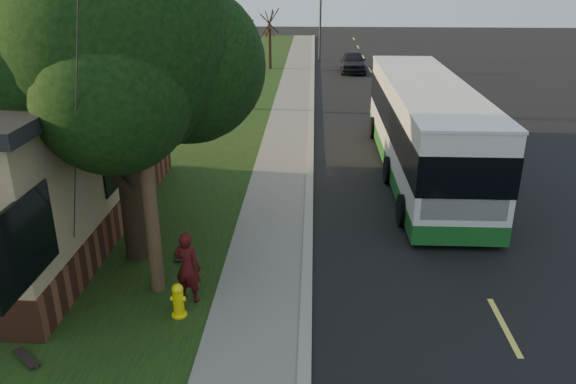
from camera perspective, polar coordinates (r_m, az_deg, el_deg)
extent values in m
plane|color=black|center=(11.77, 1.80, -13.01)|extent=(120.00, 120.00, 0.00)
cube|color=black|center=(21.14, 13.18, 2.79)|extent=(8.00, 80.00, 0.01)
cube|color=gray|center=(20.75, 2.26, 3.17)|extent=(0.25, 80.00, 0.12)
cube|color=slate|center=(20.79, -0.50, 3.16)|extent=(2.00, 80.00, 0.08)
cube|color=black|center=(21.26, -9.98, 3.24)|extent=(5.00, 80.00, 0.07)
cylinder|color=yellow|center=(11.88, -11.05, -11.09)|extent=(0.22, 0.22, 0.55)
sphere|color=yellow|center=(11.70, -11.18, -9.67)|extent=(0.24, 0.24, 0.24)
cylinder|color=yellow|center=(11.82, -11.10, -10.58)|extent=(0.30, 0.10, 0.10)
cylinder|color=yellow|center=(11.82, -11.10, -10.58)|extent=(0.10, 0.18, 0.10)
cylinder|color=yellow|center=(12.02, -10.96, -12.11)|extent=(0.32, 0.32, 0.04)
cylinder|color=#473321|center=(11.38, -14.96, 10.21)|extent=(0.30, 0.30, 9.00)
cylinder|color=#2D2D30|center=(10.87, -20.76, 4.79)|extent=(2.52, 3.21, 7.60)
cylinder|color=black|center=(13.70, -15.76, 1.15)|extent=(0.56, 0.56, 4.00)
sphere|color=black|center=(12.96, -17.25, 14.49)|extent=(5.20, 5.20, 5.20)
sphere|color=black|center=(13.23, -10.24, 12.61)|extent=(3.60, 3.60, 3.60)
sphere|color=black|center=(13.08, -22.75, 12.52)|extent=(3.80, 3.80, 3.80)
sphere|color=black|center=(11.79, -17.40, 9.35)|extent=(3.20, 3.20, 3.20)
sphere|color=black|center=(14.44, -17.93, 16.70)|extent=(3.40, 3.40, 3.40)
cylinder|color=black|center=(28.32, -4.79, 11.69)|extent=(0.24, 0.24, 3.30)
cylinder|color=black|center=(28.08, -4.90, 15.01)|extent=(1.38, 0.57, 2.01)
cylinder|color=black|center=(28.08, -4.90, 15.01)|extent=(0.74, 1.21, 1.58)
cylinder|color=black|center=(28.08, -4.90, 15.01)|extent=(0.65, 1.05, 1.95)
cylinder|color=black|center=(28.08, -4.90, 15.01)|extent=(1.28, 0.53, 1.33)
cylinder|color=black|center=(28.08, -4.90, 15.01)|extent=(0.75, 1.21, 1.70)
cylinder|color=black|center=(40.10, -1.88, 14.58)|extent=(0.24, 0.24, 3.03)
cylinder|color=black|center=(39.93, -1.90, 16.73)|extent=(1.38, 0.57, 2.01)
cylinder|color=black|center=(39.93, -1.90, 16.73)|extent=(0.74, 1.21, 1.58)
cylinder|color=black|center=(39.93, -1.90, 16.73)|extent=(0.65, 1.05, 1.95)
cylinder|color=black|center=(39.93, -1.90, 16.73)|extent=(1.28, 0.53, 1.33)
cylinder|color=black|center=(39.93, -1.90, 16.73)|extent=(0.75, 1.21, 1.70)
cylinder|color=#2D2D30|center=(43.83, 3.29, 16.73)|extent=(0.16, 0.16, 5.50)
cube|color=silver|center=(19.68, 13.66, 6.82)|extent=(2.44, 11.70, 2.63)
cube|color=#1A5D21|center=(20.07, 13.31, 3.06)|extent=(2.46, 11.72, 0.54)
cube|color=black|center=(19.64, 13.71, 7.36)|extent=(2.48, 11.74, 1.07)
cube|color=black|center=(14.33, 17.67, 0.09)|extent=(2.14, 0.06, 1.56)
cube|color=yellow|center=(13.93, 18.28, 5.14)|extent=(1.56, 0.06, 0.34)
cube|color=#FFF2CC|center=(14.59, 14.40, -3.96)|extent=(0.24, 0.04, 0.15)
cube|color=#FFF2CC|center=(14.96, 19.90, -3.96)|extent=(0.24, 0.04, 0.15)
cube|color=silver|center=(19.39, 14.02, 10.62)|extent=(2.49, 11.75, 0.08)
cylinder|color=black|center=(15.91, 11.62, -1.82)|extent=(0.27, 0.90, 0.90)
cylinder|color=black|center=(16.48, 20.02, -1.90)|extent=(0.27, 0.90, 0.90)
cylinder|color=black|center=(18.96, 10.20, 2.22)|extent=(0.27, 0.90, 0.90)
cylinder|color=black|center=(19.44, 17.34, 2.05)|extent=(0.27, 0.90, 0.90)
cylinder|color=black|center=(23.95, 8.69, 6.49)|extent=(0.27, 0.90, 0.90)
cylinder|color=black|center=(24.33, 14.43, 6.29)|extent=(0.27, 0.90, 0.90)
imported|color=#440D0F|center=(12.08, -10.15, -7.52)|extent=(0.66, 0.52, 1.60)
cube|color=black|center=(14.24, -10.75, -6.11)|extent=(0.26, 0.81, 0.02)
cylinder|color=silver|center=(14.02, -10.91, -6.80)|extent=(0.18, 0.06, 0.05)
cylinder|color=silver|center=(14.50, -10.58, -5.73)|extent=(0.18, 0.06, 0.05)
cube|color=black|center=(11.67, -25.09, -14.99)|extent=(0.70, 0.63, 0.02)
cylinder|color=silver|center=(11.48, -24.50, -15.77)|extent=(0.15, 0.16, 0.05)
cylinder|color=silver|center=(11.90, -25.59, -14.54)|extent=(0.15, 0.16, 0.05)
cube|color=black|center=(21.58, -23.92, 3.79)|extent=(1.90, 1.73, 1.32)
cube|color=black|center=(21.39, -24.21, 5.58)|extent=(1.97, 1.80, 0.09)
imported|color=black|center=(39.55, 6.62, 13.07)|extent=(1.78, 4.21, 1.42)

